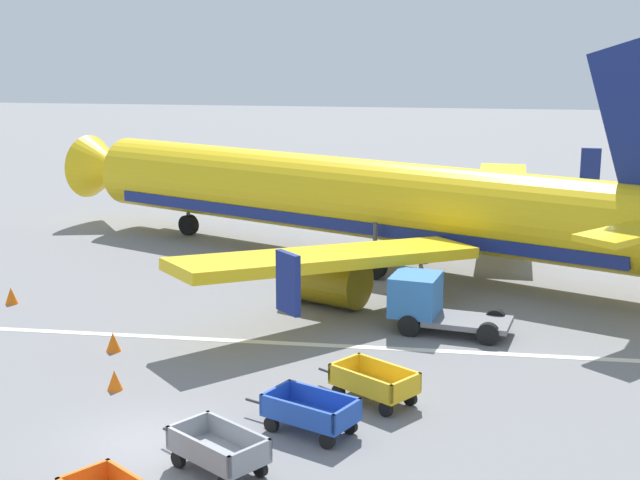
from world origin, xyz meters
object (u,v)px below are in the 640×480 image
at_px(airplane, 372,201).
at_px(baggage_cart_far_end, 374,383).
at_px(traffic_cone_mid_apron, 113,342).
at_px(baggage_cart_third_in_row, 218,450).
at_px(service_truck_beside_carts, 428,302).
at_px(baggage_cart_fourth_in_row, 310,412).
at_px(traffic_cone_near_plane, 11,296).
at_px(traffic_cone_by_carts, 115,380).

height_order(airplane, baggage_cart_far_end, airplane).
relative_size(airplane, traffic_cone_mid_apron, 52.12).
xyz_separation_m(baggage_cart_third_in_row, service_truck_beside_carts, (4.88, 11.99, 0.50)).
xyz_separation_m(baggage_cart_fourth_in_row, traffic_cone_mid_apron, (-7.81, 5.47, -0.26)).
relative_size(airplane, traffic_cone_near_plane, 51.73).
relative_size(baggage_cart_third_in_row, baggage_cart_fourth_in_row, 0.94).
height_order(baggage_cart_fourth_in_row, traffic_cone_near_plane, baggage_cart_fourth_in_row).
height_order(baggage_cart_third_in_row, traffic_cone_by_carts, baggage_cart_third_in_row).
height_order(baggage_cart_third_in_row, baggage_cart_far_end, same).
xyz_separation_m(baggage_cart_fourth_in_row, baggage_cart_far_end, (1.56, 2.39, 0.00)).
bearing_deg(airplane, service_truck_beside_carts, -72.55).
bearing_deg(baggage_cart_fourth_in_row, baggage_cart_third_in_row, -126.55).
relative_size(baggage_cart_far_end, traffic_cone_mid_apron, 4.86).
height_order(baggage_cart_fourth_in_row, traffic_cone_mid_apron, baggage_cart_fourth_in_row).
bearing_deg(traffic_cone_near_plane, baggage_cart_fourth_in_row, -36.22).
distance_m(baggage_cart_third_in_row, traffic_cone_by_carts, 6.59).
bearing_deg(traffic_cone_mid_apron, baggage_cart_third_in_row, -54.00).
relative_size(baggage_cart_fourth_in_row, traffic_cone_mid_apron, 5.16).
relative_size(baggage_cart_third_in_row, traffic_cone_mid_apron, 4.87).
xyz_separation_m(service_truck_beside_carts, traffic_cone_near_plane, (-16.94, 0.88, -0.76)).
distance_m(baggage_cart_third_in_row, traffic_cone_mid_apron, 10.00).
bearing_deg(baggage_cart_far_end, traffic_cone_by_carts, -178.19).
xyz_separation_m(traffic_cone_near_plane, traffic_cone_mid_apron, (6.18, -4.78, -0.00)).
height_order(service_truck_beside_carts, traffic_cone_mid_apron, service_truck_beside_carts).
distance_m(baggage_cart_far_end, traffic_cone_by_carts, 8.06).
bearing_deg(baggage_cart_fourth_in_row, traffic_cone_mid_apron, 145.00).
xyz_separation_m(airplane, traffic_cone_by_carts, (-6.44, -16.76, -2.73)).
height_order(baggage_cart_far_end, traffic_cone_near_plane, baggage_cart_far_end).
height_order(baggage_cart_fourth_in_row, baggage_cart_far_end, same).
relative_size(baggage_cart_fourth_in_row, baggage_cart_far_end, 1.06).
distance_m(baggage_cart_third_in_row, service_truck_beside_carts, 12.95).
bearing_deg(traffic_cone_by_carts, baggage_cart_third_in_row, -46.22).
relative_size(baggage_cart_fourth_in_row, traffic_cone_by_carts, 5.48).
relative_size(traffic_cone_near_plane, traffic_cone_mid_apron, 1.01).
relative_size(traffic_cone_near_plane, traffic_cone_by_carts, 1.07).
relative_size(baggage_cart_fourth_in_row, service_truck_beside_carts, 0.75).
height_order(airplane, traffic_cone_near_plane, airplane).
distance_m(baggage_cart_far_end, service_truck_beside_carts, 7.14).
bearing_deg(traffic_cone_mid_apron, traffic_cone_near_plane, 142.29).
bearing_deg(airplane, baggage_cart_fourth_in_row, -89.85).
relative_size(baggage_cart_fourth_in_row, traffic_cone_near_plane, 5.12).
height_order(airplane, traffic_cone_by_carts, airplane).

